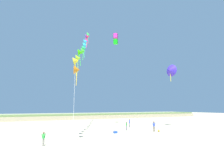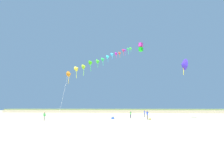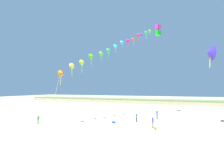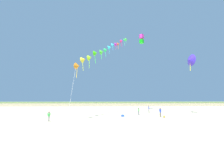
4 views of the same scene
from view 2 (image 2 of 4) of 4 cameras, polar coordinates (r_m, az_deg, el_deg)
name	(u,v)px [view 2 (image 2 of 4)]	position (r m, az deg, el deg)	size (l,w,h in m)	color
ground_plane	(109,123)	(23.46, -1.09, -14.60)	(240.00, 240.00, 0.00)	#C1B28E
dune_ridge	(125,111)	(72.66, 4.84, -10.13)	(120.00, 10.69, 1.81)	tan
person_near_left	(44,116)	(30.35, -24.32, -10.93)	(0.51, 0.27, 1.49)	gray
person_near_right	(147,114)	(30.45, 13.30, -11.24)	(0.38, 0.56, 1.71)	#726656
person_mid_center	(145,113)	(38.31, 12.31, -10.79)	(0.33, 0.57, 1.70)	#474C56
person_far_left	(131,114)	(33.90, 7.11, -11.34)	(0.35, 0.49, 1.53)	#282D4C
kite_banner_string	(110,56)	(43.83, -0.68, 10.56)	(13.61, 30.51, 25.41)	#C46F16
large_kite_low_lead	(183,64)	(38.36, 25.43, 6.75)	(1.39, 2.76, 3.83)	#422BCF
large_kite_mid_trail	(141,47)	(47.70, 10.91, 13.66)	(1.38, 1.38, 2.57)	#11D014
beach_cooler	(113,118)	(31.69, 0.31, -12.79)	(0.58, 0.41, 0.46)	blue
beach_ball	(150,119)	(29.82, 14.29, -12.81)	(0.36, 0.36, 0.36)	orange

